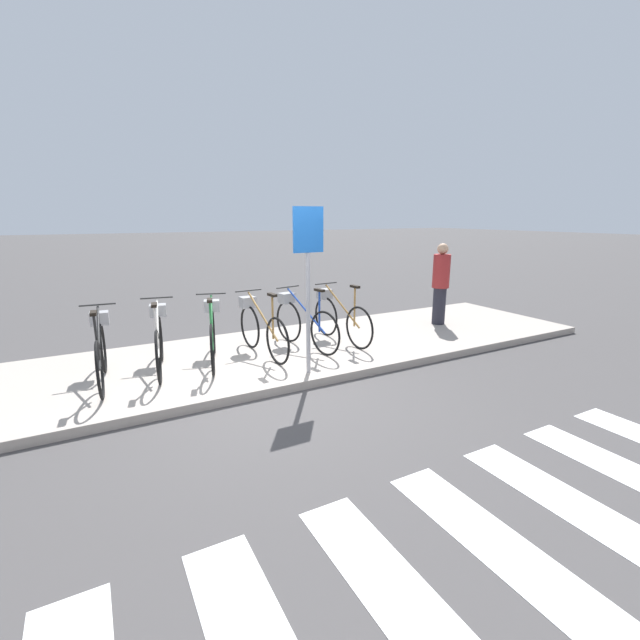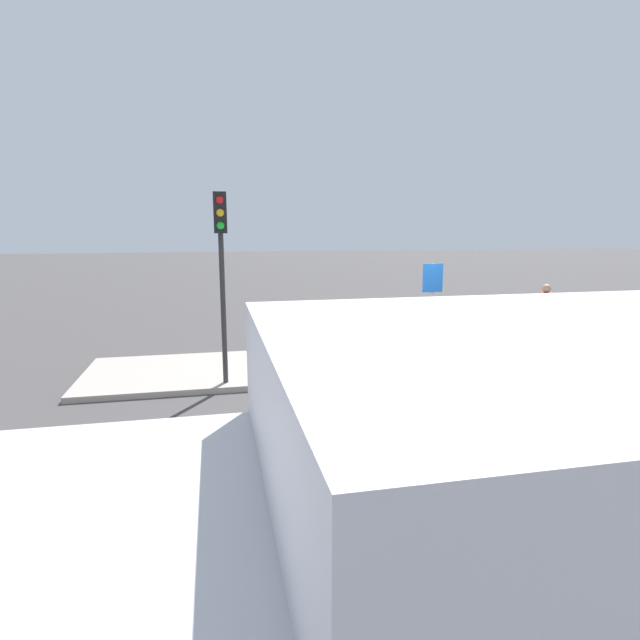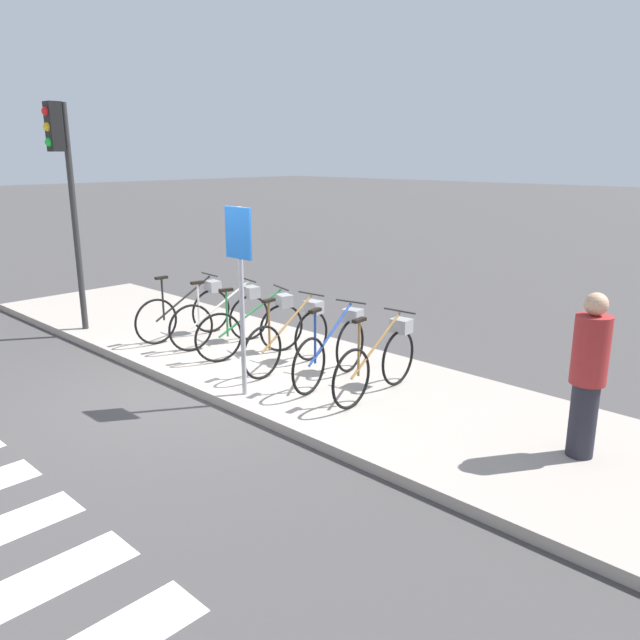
% 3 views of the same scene
% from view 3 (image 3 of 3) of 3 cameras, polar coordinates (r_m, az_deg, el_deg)
% --- Properties ---
extents(ground_plane, '(120.00, 120.00, 0.00)m').
position_cam_3_polar(ground_plane, '(8.27, -11.57, -6.73)').
color(ground_plane, '#423F3F').
extents(sidewalk, '(13.15, 2.88, 0.12)m').
position_cam_3_polar(sidewalk, '(9.09, -4.13, -4.07)').
color(sidewalk, '#9E9389').
rests_on(sidewalk, ground_plane).
extents(parked_bicycle_0, '(0.46, 1.73, 1.06)m').
position_cam_3_polar(parked_bicycle_0, '(10.30, -11.88, 0.94)').
color(parked_bicycle_0, black).
rests_on(parked_bicycle_0, sidewalk).
extents(parked_bicycle_1, '(0.48, 1.71, 1.06)m').
position_cam_3_polar(parked_bicycle_1, '(9.79, -8.59, 0.37)').
color(parked_bicycle_1, black).
rests_on(parked_bicycle_1, sidewalk).
extents(parked_bicycle_2, '(0.61, 1.68, 1.06)m').
position_cam_3_polar(parked_bicycle_2, '(9.19, -5.84, -0.50)').
color(parked_bicycle_2, black).
rests_on(parked_bicycle_2, sidewalk).
extents(parked_bicycle_3, '(0.46, 1.73, 1.06)m').
position_cam_3_polar(parked_bicycle_3, '(8.63, -2.56, -1.45)').
color(parked_bicycle_3, black).
rests_on(parked_bicycle_3, sidewalk).
extents(parked_bicycle_4, '(0.50, 1.71, 1.06)m').
position_cam_3_polar(parked_bicycle_4, '(8.14, 1.31, -2.47)').
color(parked_bicycle_4, black).
rests_on(parked_bicycle_4, sidewalk).
extents(parked_bicycle_5, '(0.46, 1.73, 1.06)m').
position_cam_3_polar(parked_bicycle_5, '(7.71, 5.52, -3.53)').
color(parked_bicycle_5, black).
rests_on(parked_bicycle_5, sidewalk).
extents(pedestrian, '(0.34, 0.34, 1.65)m').
position_cam_3_polar(pedestrian, '(6.52, 23.32, -4.44)').
color(pedestrian, '#23232D').
rests_on(pedestrian, sidewalk).
extents(traffic_light, '(0.24, 0.40, 3.68)m').
position_cam_3_polar(traffic_light, '(11.00, -22.43, 12.52)').
color(traffic_light, '#2D2D2D').
rests_on(traffic_light, sidewalk).
extents(sign_post, '(0.44, 0.07, 2.31)m').
position_cam_3_polar(sign_post, '(7.44, -7.32, 4.56)').
color(sign_post, '#99999E').
rests_on(sign_post, sidewalk).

